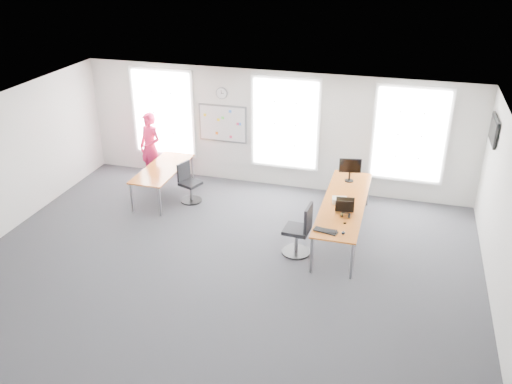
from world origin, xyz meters
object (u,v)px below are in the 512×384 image
(monitor, at_px, (350,168))
(person, at_px, (150,147))
(desk_right, at_px, (344,204))
(keyboard, at_px, (326,231))
(chair_left, at_px, (189,185))
(desk_left, at_px, (163,170))
(headphones, at_px, (345,215))
(chair_right, at_px, (300,232))

(monitor, bearing_deg, person, 164.73)
(desk_right, relative_size, keyboard, 7.21)
(chair_left, relative_size, monitor, 1.76)
(desk_left, bearing_deg, monitor, 4.73)
(desk_right, distance_m, monitor, 1.16)
(monitor, bearing_deg, headphones, -95.42)
(desk_left, distance_m, monitor, 4.55)
(keyboard, bearing_deg, person, 164.07)
(monitor, bearing_deg, keyboard, -103.34)
(desk_left, xyz_separation_m, monitor, (4.51, 0.37, 0.44))
(desk_left, xyz_separation_m, headphones, (4.66, -1.41, 0.16))
(desk_left, distance_m, chair_left, 0.75)
(desk_left, height_order, chair_right, chair_right)
(desk_right, xyz_separation_m, monitor, (-0.04, 1.09, 0.39))
(headphones, bearing_deg, person, 174.52)
(desk_left, distance_m, headphones, 4.87)
(desk_left, height_order, keyboard, keyboard)
(chair_left, relative_size, headphones, 5.20)
(chair_right, bearing_deg, desk_right, 147.27)
(person, xyz_separation_m, keyboard, (5.10, -2.93, -0.10))
(person, xyz_separation_m, headphones, (5.38, -2.25, -0.06))
(keyboard, distance_m, headphones, 0.74)
(chair_left, xyz_separation_m, headphones, (3.97, -1.35, 0.43))
(desk_left, xyz_separation_m, person, (-0.72, 0.85, 0.22))
(chair_right, relative_size, headphones, 5.93)
(desk_left, xyz_separation_m, chair_left, (0.69, -0.05, -0.28))
(headphones, bearing_deg, chair_right, -143.56)
(desk_right, distance_m, person, 5.50)
(chair_left, xyz_separation_m, person, (-1.42, 0.90, 0.49))
(chair_right, distance_m, headphones, 0.98)
(desk_right, relative_size, chair_left, 3.41)
(person, relative_size, monitor, 3.31)
(keyboard, bearing_deg, chair_right, 160.23)
(chair_left, height_order, keyboard, chair_left)
(monitor, bearing_deg, desk_left, 174.62)
(chair_right, relative_size, keyboard, 2.41)
(person, relative_size, headphones, 9.77)
(person, height_order, monitor, person)
(desk_right, relative_size, monitor, 6.00)
(desk_right, height_order, desk_left, desk_right)
(desk_right, distance_m, desk_left, 4.61)
(chair_left, distance_m, monitor, 3.91)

